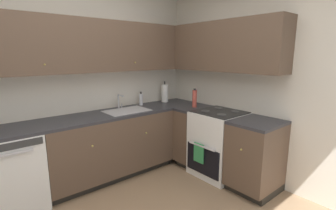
{
  "coord_description": "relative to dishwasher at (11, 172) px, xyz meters",
  "views": [
    {
      "loc": [
        -1.04,
        -1.56,
        1.66
      ],
      "look_at": [
        0.97,
        0.86,
        1.01
      ],
      "focal_mm": 26.54,
      "sensor_mm": 36.0,
      "label": 1
    }
  ],
  "objects": [
    {
      "name": "sink",
      "position": [
        1.42,
        -0.03,
        0.42
      ],
      "size": [
        0.59,
        0.4,
        0.1
      ],
      "color": "#B7B7BC",
      "rests_on": "countertop_back"
    },
    {
      "name": "dishwasher",
      "position": [
        0.0,
        0.0,
        0.0
      ],
      "size": [
        0.6,
        0.63,
        0.85
      ],
      "color": "white",
      "rests_on": "ground_plane"
    },
    {
      "name": "paper_towel_roll",
      "position": [
        2.25,
        0.16,
        0.61
      ],
      "size": [
        0.11,
        0.11,
        0.35
      ],
      "color": "white",
      "rests_on": "countertop_back"
    },
    {
      "name": "lower_cabinets_right",
      "position": [
        2.33,
        -1.11,
        0.0
      ],
      "size": [
        0.62,
        1.44,
        0.85
      ],
      "color": "brown",
      "rests_on": "ground_plane"
    },
    {
      "name": "wall_back",
      "position": [
        0.76,
        0.33,
        0.85
      ],
      "size": [
        3.85,
        0.05,
        2.55
      ],
      "primitive_type": "cube",
      "color": "silver",
      "rests_on": "ground_plane"
    },
    {
      "name": "countertop_back",
      "position": [
        1.17,
        0.0,
        0.44
      ],
      "size": [
        2.93,
        0.6,
        0.03
      ],
      "primitive_type": "cube",
      "color": "#2D2D33",
      "rests_on": "lower_cabinets_back"
    },
    {
      "name": "soap_bottle",
      "position": [
        1.8,
        0.18,
        0.55
      ],
      "size": [
        0.06,
        0.06,
        0.21
      ],
      "color": "silver",
      "rests_on": "countertop_back"
    },
    {
      "name": "lower_cabinets_back",
      "position": [
        1.17,
        0.0,
        0.0
      ],
      "size": [
        1.73,
        0.62,
        0.85
      ],
      "color": "brown",
      "rests_on": "ground_plane"
    },
    {
      "name": "oil_bottle",
      "position": [
        2.33,
        -0.44,
        0.59
      ],
      "size": [
        0.07,
        0.07,
        0.28
      ],
      "color": "#BF4C3F",
      "rests_on": "countertop_right"
    },
    {
      "name": "faucet",
      "position": [
        1.43,
        0.18,
        0.58
      ],
      "size": [
        0.07,
        0.16,
        0.21
      ],
      "color": "silver",
      "rests_on": "countertop_back"
    },
    {
      "name": "wall_right",
      "position": [
        2.66,
        -1.4,
        0.85
      ],
      "size": [
        0.05,
        3.51,
        2.55
      ],
      "primitive_type": "cube",
      "color": "silver",
      "rests_on": "ground_plane"
    },
    {
      "name": "upper_cabinets_back",
      "position": [
        1.01,
        0.14,
        1.33
      ],
      "size": [
        2.61,
        0.34,
        0.66
      ],
      "color": "brown"
    },
    {
      "name": "upper_cabinets_right",
      "position": [
        2.47,
        -0.69,
        1.33
      ],
      "size": [
        0.32,
        1.99,
        0.66
      ],
      "color": "brown"
    },
    {
      "name": "oven_range",
      "position": [
        2.35,
        -0.91,
        0.02
      ],
      "size": [
        0.68,
        0.62,
        1.04
      ],
      "color": "white",
      "rests_on": "ground_plane"
    },
    {
      "name": "countertop_right",
      "position": [
        2.33,
        -1.11,
        0.44
      ],
      "size": [
        0.6,
        1.44,
        0.03
      ],
      "color": "#2D2D33",
      "rests_on": "lower_cabinets_right"
    }
  ]
}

